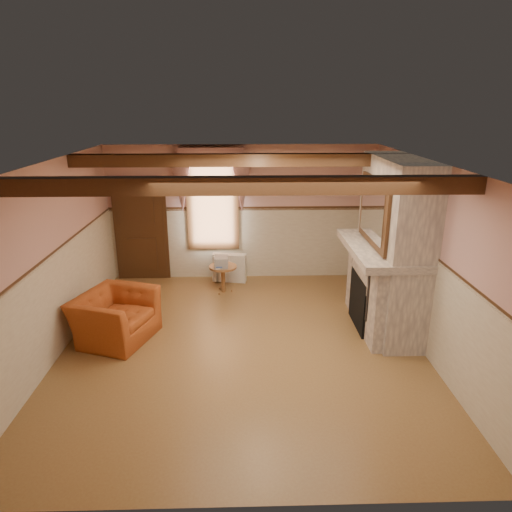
{
  "coord_description": "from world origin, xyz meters",
  "views": [
    {
      "loc": [
        0.03,
        -6.29,
        3.58
      ],
      "look_at": [
        0.23,
        0.8,
        1.19
      ],
      "focal_mm": 32.0,
      "sensor_mm": 36.0,
      "label": 1
    }
  ],
  "objects_px": {
    "bowl": "(380,240)",
    "oil_lamp": "(371,226)",
    "radiator": "(229,268)",
    "armchair": "(115,317)",
    "side_table": "(223,279)",
    "mantel_clock": "(369,226)"
  },
  "relations": [
    {
      "from": "mantel_clock",
      "to": "oil_lamp",
      "type": "xyz_separation_m",
      "value": [
        0.0,
        -0.12,
        0.04
      ]
    },
    {
      "from": "side_table",
      "to": "radiator",
      "type": "relative_size",
      "value": 0.79
    },
    {
      "from": "bowl",
      "to": "oil_lamp",
      "type": "xyz_separation_m",
      "value": [
        0.0,
        0.54,
        0.1
      ]
    },
    {
      "from": "radiator",
      "to": "oil_lamp",
      "type": "relative_size",
      "value": 2.5
    },
    {
      "from": "oil_lamp",
      "to": "radiator",
      "type": "bearing_deg",
      "value": 150.68
    },
    {
      "from": "mantel_clock",
      "to": "radiator",
      "type": "bearing_deg",
      "value": 152.75
    },
    {
      "from": "armchair",
      "to": "side_table",
      "type": "height_order",
      "value": "armchair"
    },
    {
      "from": "armchair",
      "to": "mantel_clock",
      "type": "height_order",
      "value": "mantel_clock"
    },
    {
      "from": "armchair",
      "to": "mantel_clock",
      "type": "xyz_separation_m",
      "value": [
        4.25,
        1.13,
        1.14
      ]
    },
    {
      "from": "armchair",
      "to": "bowl",
      "type": "height_order",
      "value": "bowl"
    },
    {
      "from": "radiator",
      "to": "mantel_clock",
      "type": "bearing_deg",
      "value": -16.64
    },
    {
      "from": "armchair",
      "to": "oil_lamp",
      "type": "distance_m",
      "value": 4.52
    },
    {
      "from": "radiator",
      "to": "oil_lamp",
      "type": "distance_m",
      "value": 3.15
    },
    {
      "from": "side_table",
      "to": "mantel_clock",
      "type": "bearing_deg",
      "value": -15.34
    },
    {
      "from": "side_table",
      "to": "radiator",
      "type": "xyz_separation_m",
      "value": [
        0.11,
        0.58,
        0.02
      ]
    },
    {
      "from": "bowl",
      "to": "oil_lamp",
      "type": "bearing_deg",
      "value": 90.0
    },
    {
      "from": "side_table",
      "to": "mantel_clock",
      "type": "xyz_separation_m",
      "value": [
        2.62,
        -0.72,
        1.25
      ]
    },
    {
      "from": "radiator",
      "to": "oil_lamp",
      "type": "bearing_deg",
      "value": -18.71
    },
    {
      "from": "side_table",
      "to": "bowl",
      "type": "distance_m",
      "value": 3.19
    },
    {
      "from": "armchair",
      "to": "oil_lamp",
      "type": "relative_size",
      "value": 4.18
    },
    {
      "from": "side_table",
      "to": "radiator",
      "type": "height_order",
      "value": "radiator"
    },
    {
      "from": "oil_lamp",
      "to": "side_table",
      "type": "bearing_deg",
      "value": 162.31
    }
  ]
}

